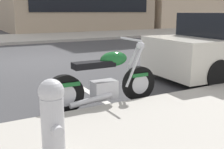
% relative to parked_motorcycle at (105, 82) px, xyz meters
% --- Properties ---
extents(ground_plane, '(260.00, 260.00, 0.00)m').
position_rel_parked_motorcycle_xyz_m(ground_plane, '(0.11, 4.78, -0.42)').
color(ground_plane, '#3D3D3F').
extents(sidewalk_far_curb, '(120.00, 5.00, 0.14)m').
position_rel_parked_motorcycle_xyz_m(sidewalk_far_curb, '(12.11, 12.22, -0.35)').
color(sidewalk_far_curb, '#ADA89E').
rests_on(sidewalk_far_curb, ground).
extents(parking_stall_stripe, '(0.12, 2.20, 0.01)m').
position_rel_parked_motorcycle_xyz_m(parking_stall_stripe, '(0.11, 0.44, -0.42)').
color(parking_stall_stripe, silver).
rests_on(parking_stall_stripe, ground).
extents(parked_motorcycle, '(1.98, 0.62, 1.10)m').
position_rel_parked_motorcycle_xyz_m(parked_motorcycle, '(0.00, 0.00, 0.00)').
color(parked_motorcycle, black).
rests_on(parked_motorcycle, ground).
extents(fire_hydrant, '(0.24, 0.36, 0.80)m').
position_rel_parked_motorcycle_xyz_m(fire_hydrant, '(-1.31, -1.43, 0.14)').
color(fire_hydrant, '#B7B7BC').
rests_on(fire_hydrant, sidewalk_near_curb).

